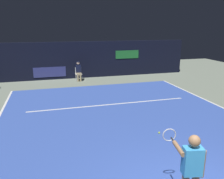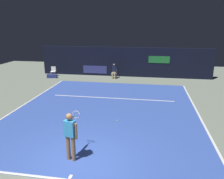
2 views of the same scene
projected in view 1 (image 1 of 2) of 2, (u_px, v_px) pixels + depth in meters
The scene contains 7 objects.
ground_plane at pixel (124, 121), 9.25m from camera, with size 30.08×30.08×0.00m, color gray.
court_surface at pixel (124, 121), 9.25m from camera, with size 9.86×11.83×0.01m, color #3856B2.
line_service at pixel (110, 104), 11.17m from camera, with size 7.69×0.10×0.01m, color white.
back_wall at pixel (87, 60), 16.87m from camera, with size 15.20×0.33×2.60m.
tennis_player at pixel (191, 170), 4.46m from camera, with size 0.51×1.01×1.73m.
line_judge_on_chair at pixel (79, 71), 15.91m from camera, with size 0.44×0.53×1.32m.
tennis_ball at pixel (159, 133), 8.14m from camera, with size 0.07×0.07×0.07m, color #CCE033.
Camera 1 is at (-2.78, -3.23, 3.66)m, focal length 37.28 mm.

